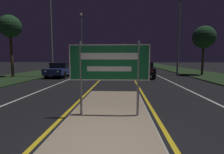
# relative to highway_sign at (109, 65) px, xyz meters

# --- Properties ---
(ground_plane) EXTENTS (160.00, 160.00, 0.00)m
(ground_plane) POSITION_rel_highway_sign_xyz_m (0.00, -1.99, -1.62)
(ground_plane) COLOR black
(median_island) EXTENTS (2.53, 7.79, 0.10)m
(median_island) POSITION_rel_highway_sign_xyz_m (0.00, 0.00, -1.58)
(median_island) COLOR #999993
(median_island) RESTS_ON ground_plane
(verge_left) EXTENTS (5.00, 100.00, 0.08)m
(verge_left) POSITION_rel_highway_sign_xyz_m (-9.50, 18.01, -1.58)
(verge_left) COLOR #1E3319
(verge_left) RESTS_ON ground_plane
(verge_right) EXTENTS (5.00, 100.00, 0.08)m
(verge_right) POSITION_rel_highway_sign_xyz_m (9.50, 18.01, -1.58)
(verge_right) COLOR #1E3319
(verge_right) RESTS_ON ground_plane
(centre_line_yellow_left) EXTENTS (0.12, 70.00, 0.01)m
(centre_line_yellow_left) POSITION_rel_highway_sign_xyz_m (-1.45, 23.01, -1.62)
(centre_line_yellow_left) COLOR gold
(centre_line_yellow_left) RESTS_ON ground_plane
(centre_line_yellow_right) EXTENTS (0.12, 70.00, 0.01)m
(centre_line_yellow_right) POSITION_rel_highway_sign_xyz_m (1.45, 23.01, -1.62)
(centre_line_yellow_right) COLOR gold
(centre_line_yellow_right) RESTS_ON ground_plane
(lane_line_white_left) EXTENTS (0.12, 70.00, 0.01)m
(lane_line_white_left) POSITION_rel_highway_sign_xyz_m (-4.20, 23.01, -1.62)
(lane_line_white_left) COLOR silver
(lane_line_white_left) RESTS_ON ground_plane
(lane_line_white_right) EXTENTS (0.12, 70.00, 0.01)m
(lane_line_white_right) POSITION_rel_highway_sign_xyz_m (4.20, 23.01, -1.62)
(lane_line_white_right) COLOR silver
(lane_line_white_right) RESTS_ON ground_plane
(edge_line_white_left) EXTENTS (0.10, 70.00, 0.01)m
(edge_line_white_left) POSITION_rel_highway_sign_xyz_m (-7.20, 23.01, -1.62)
(edge_line_white_left) COLOR silver
(edge_line_white_left) RESTS_ON ground_plane
(edge_line_white_right) EXTENTS (0.10, 70.00, 0.01)m
(edge_line_white_right) POSITION_rel_highway_sign_xyz_m (7.20, 23.01, -1.62)
(edge_line_white_right) COLOR silver
(edge_line_white_right) RESTS_ON ground_plane
(highway_sign) EXTENTS (2.39, 0.07, 2.22)m
(highway_sign) POSITION_rel_highway_sign_xyz_m (0.00, 0.00, 0.00)
(highway_sign) COLOR gray
(highway_sign) RESTS_ON median_island
(streetlight_left_near) EXTENTS (0.59, 0.59, 10.67)m
(streetlight_left_near) POSITION_rel_highway_sign_xyz_m (-6.34, 11.40, 5.51)
(streetlight_left_near) COLOR gray
(streetlight_left_near) RESTS_ON ground_plane
(streetlight_left_far) EXTENTS (0.46, 0.46, 9.01)m
(streetlight_left_far) POSITION_rel_highway_sign_xyz_m (-6.19, 23.34, 3.83)
(streetlight_left_far) COLOR gray
(streetlight_left_far) RESTS_ON ground_plane
(streetlight_right_near) EXTENTS (0.63, 0.63, 8.71)m
(streetlight_right_near) POSITION_rel_highway_sign_xyz_m (6.43, 14.25, 4.58)
(streetlight_right_near) COLOR gray
(streetlight_right_near) RESTS_ON ground_plane
(car_receding_0) EXTENTS (2.00, 4.41, 1.46)m
(car_receding_0) POSITION_rel_highway_sign_xyz_m (2.32, 11.65, -0.85)
(car_receding_0) COLOR black
(car_receding_0) RESTS_ON ground_plane
(car_receding_1) EXTENTS (2.03, 4.16, 1.54)m
(car_receding_1) POSITION_rel_highway_sign_xyz_m (2.51, 23.76, -0.81)
(car_receding_1) COLOR #B7B7BC
(car_receding_1) RESTS_ON ground_plane
(car_receding_2) EXTENTS (1.93, 4.39, 1.47)m
(car_receding_2) POSITION_rel_highway_sign_xyz_m (5.63, 36.58, -0.83)
(car_receding_2) COLOR navy
(car_receding_2) RESTS_ON ground_plane
(car_receding_3) EXTENTS (1.99, 4.81, 1.41)m
(car_receding_3) POSITION_rel_highway_sign_xyz_m (5.63, 44.06, -0.87)
(car_receding_3) COLOR #4C514C
(car_receding_3) RESTS_ON ground_plane
(car_approaching_0) EXTENTS (1.91, 4.67, 1.40)m
(car_approaching_0) POSITION_rel_highway_sign_xyz_m (-5.68, 11.91, -0.88)
(car_approaching_0) COLOR navy
(car_approaching_0) RESTS_ON ground_plane
(car_approaching_1) EXTENTS (1.96, 4.46, 1.48)m
(car_approaching_1) POSITION_rel_highway_sign_xyz_m (-6.00, 26.44, -0.85)
(car_approaching_1) COLOR silver
(car_approaching_1) RESTS_ON ground_plane
(roadside_palm_left) EXTENTS (2.01, 2.01, 5.68)m
(roadside_palm_left) POSITION_rel_highway_sign_xyz_m (-9.90, 10.68, 3.06)
(roadside_palm_left) COLOR #4C3823
(roadside_palm_left) RESTS_ON verge_left
(roadside_palm_right) EXTENTS (2.31, 2.31, 5.10)m
(roadside_palm_right) POSITION_rel_highway_sign_xyz_m (8.93, 13.90, 2.37)
(roadside_palm_right) COLOR #4C3823
(roadside_palm_right) RESTS_ON verge_right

